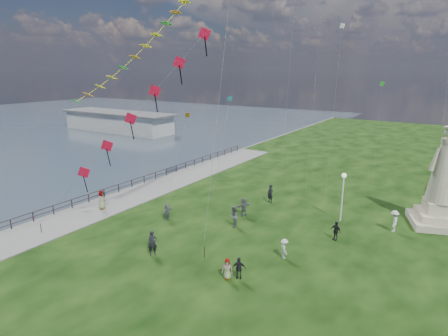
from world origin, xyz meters
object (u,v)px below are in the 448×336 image
Objects in this scene: lamppost at (343,187)px; person_10 at (102,201)px; pier_pavilion at (118,121)px; person_6 at (270,194)px; person_5 at (167,212)px; person_0 at (153,243)px; person_1 at (233,217)px; person_2 at (284,249)px; person_3 at (239,268)px; person_9 at (336,231)px; person_4 at (227,269)px; person_11 at (244,207)px; statue at (442,189)px; person_8 at (394,221)px.

person_10 is at bearing -154.45° from lamppost.
pier_pavilion is 15.67× the size of person_6.
person_0 is at bearing -160.29° from person_5.
person_2 is at bearing 42.85° from person_1.
person_9 reaches higher than person_3.
person_4 is 0.93× the size of person_5.
person_10 is (-7.07, -1.58, 0.15)m from person_5.
person_11 is (12.49, 6.19, -0.04)m from person_10.
person_3 is (-1.34, -4.22, 0.02)m from person_2.
person_5 is at bearing -169.00° from statue.
person_6 is 1.03× the size of person_10.
person_1 is at bearing -81.92° from person_3.
person_2 is at bearing -31.98° from pier_pavilion.
person_3 is at bearing -56.28° from person_6.
person_4 is at bearing -36.07° from person_8.
person_4 is (-3.48, -13.82, -2.54)m from lamppost.
statue is at bearing -19.08° from pier_pavilion.
person_5 is at bearing -71.43° from person_8.
lamppost reaches higher than person_8.
person_9 is (-3.67, -4.29, -0.15)m from person_8.
person_3 is at bearing 122.23° from person_2.
person_1 is at bearing 40.01° from person_11.
person_11 is (50.84, -30.33, -0.95)m from pier_pavilion.
person_1 is 1.31× the size of person_4.
person_10 is (-17.73, 3.55, 0.17)m from person_3.
person_6 is (-15.01, -2.72, -2.36)m from statue.
person_5 is (-5.95, -1.86, -0.17)m from person_1.
person_4 is 0.77× the size of person_8.
person_0 is at bearing -39.84° from person_1.
person_1 is 1.28× the size of person_2.
person_0 reaches higher than person_2.
person_8 reaches higher than person_10.
person_0 is at bearing -153.20° from statue.
person_2 is 0.80× the size of person_10.
person_3 is 0.80× the size of person_6.
person_8 is (5.93, 9.32, 0.20)m from person_2.
person_3 is 1.05× the size of person_4.
person_10 is (-10.64, 4.16, -0.01)m from person_0.
person_10 is (-24.99, -9.98, -0.01)m from person_8.
lamppost is 2.84× the size of person_9.
lamppost reaches higher than pier_pavilion.
statue reaches higher than person_0.
statue is 8.33m from lamppost.
person_2 is at bearing -106.56° from person_5.
pier_pavilion is 15.87× the size of person_8.
person_0 is 1.29× the size of person_4.
person_8 is (11.97, 6.54, -0.01)m from person_1.
person_10 is at bearing -74.79° from person_8.
person_4 is at bearing 8.43° from person_3.
person_6 is 1.01× the size of person_8.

